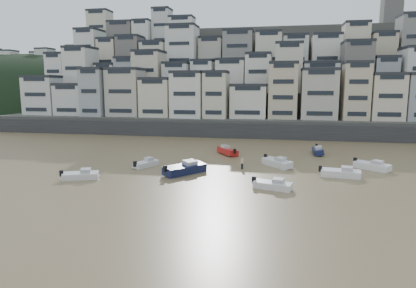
% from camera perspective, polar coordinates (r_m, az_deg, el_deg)
% --- Properties ---
extents(sea_strip, '(340.00, 340.00, 0.00)m').
position_cam_1_polar(sea_strip, '(210.08, -27.01, 4.80)').
color(sea_strip, '#475665').
rests_on(sea_strip, ground).
extents(harbor_wall, '(140.00, 3.00, 3.50)m').
position_cam_1_polar(harbor_wall, '(86.25, 4.84, 2.13)').
color(harbor_wall, '#38383A').
rests_on(harbor_wall, ground).
extents(hillside, '(141.04, 66.00, 50.00)m').
position_cam_1_polar(hillside, '(125.04, 9.14, 9.37)').
color(hillside, '#4C4C47').
rests_on(hillside, ground).
extents(headland, '(216.00, 135.00, 53.33)m').
position_cam_1_polar(headland, '(193.06, -25.31, 4.63)').
color(headland, black).
rests_on(headland, ground).
extents(boat_g, '(5.43, 4.95, 1.52)m').
position_cam_1_polar(boat_g, '(58.76, 23.92, -2.90)').
color(boat_g, white).
rests_on(boat_g, ground).
extents(boat_j, '(5.21, 3.32, 1.35)m').
position_cam_1_polar(boat_j, '(51.09, -19.02, -4.42)').
color(boat_j, silver).
rests_on(boat_j, ground).
extents(boat_e, '(5.27, 5.70, 1.60)m').
position_cam_1_polar(boat_e, '(56.67, 10.56, -2.64)').
color(boat_e, silver).
rests_on(boat_e, ground).
extents(boat_h, '(4.86, 5.82, 1.58)m').
position_cam_1_polar(boat_h, '(65.47, 3.01, -0.93)').
color(boat_h, '#AF1915').
rests_on(boat_h, ground).
extents(boat_d, '(5.72, 2.56, 1.51)m').
position_cam_1_polar(boat_d, '(52.44, 19.75, -4.03)').
color(boat_d, white).
rests_on(boat_d, ground).
extents(boat_c, '(6.00, 6.92, 1.89)m').
position_cam_1_polar(boat_c, '(51.25, -3.59, -3.58)').
color(boat_c, '#131A3D').
rests_on(boat_c, ground).
extents(boat_f, '(3.34, 4.94, 1.29)m').
position_cam_1_polar(boat_f, '(56.32, -9.54, -2.85)').
color(boat_f, silver).
rests_on(boat_f, ground).
extents(boat_b, '(5.19, 2.92, 1.34)m').
position_cam_1_polar(boat_b, '(44.47, 9.92, -6.04)').
color(boat_b, white).
rests_on(boat_b, ground).
extents(boat_i, '(1.84, 5.48, 1.49)m').
position_cam_1_polar(boat_i, '(68.48, 16.54, -0.89)').
color(boat_i, '#141B3E').
rests_on(boat_i, ground).
extents(person_pink, '(0.44, 0.44, 1.74)m').
position_cam_1_polar(person_pink, '(54.41, 5.28, -2.94)').
color(person_pink, '#D9A999').
rests_on(person_pink, ground).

